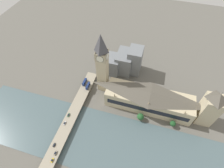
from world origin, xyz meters
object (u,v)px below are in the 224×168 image
at_px(clock_tower, 102,63).
at_px(car_southbound_mid, 69,115).
at_px(double_decker_bus_lead, 88,86).
at_px(car_northbound_lead, 65,123).
at_px(car_northbound_tail, 52,160).
at_px(victoria_tower, 210,108).
at_px(double_decker_bus_mid, 85,82).
at_px(parliament_hall, 149,99).
at_px(car_southbound_lead, 55,153).
at_px(car_northbound_mid, 54,145).
at_px(road_bridge, 66,128).

height_order(clock_tower, car_southbound_mid, clock_tower).
xyz_separation_m(clock_tower, double_decker_bus_lead, (-9.64, 17.44, -35.24)).
xyz_separation_m(car_northbound_lead, car_northbound_tail, (-38.45, -5.80, 0.02)).
bearing_deg(car_northbound_lead, victoria_tower, -70.39).
bearing_deg(car_northbound_lead, double_decker_bus_mid, 0.40).
bearing_deg(parliament_hall, clock_tower, 78.09).
height_order(parliament_hall, car_southbound_lead, parliament_hall).
bearing_deg(car_northbound_lead, double_decker_bus_lead, -6.30).
distance_m(victoria_tower, double_decker_bus_lead, 139.85).
height_order(double_decker_bus_lead, double_decker_bus_mid, double_decker_bus_lead).
height_order(victoria_tower, car_northbound_mid, victoria_tower).
height_order(double_decker_bus_mid, car_northbound_tail, double_decker_bus_mid).
relative_size(car_northbound_lead, car_southbound_mid, 1.00).
height_order(parliament_hall, victoria_tower, victoria_tower).
xyz_separation_m(clock_tower, car_northbound_tail, (-102.54, 17.65, -37.21)).
bearing_deg(road_bridge, car_southbound_mid, 12.09).
height_order(clock_tower, road_bridge, clock_tower).
bearing_deg(car_southbound_mid, double_decker_bus_mid, 0.18).
bearing_deg(double_decker_bus_lead, car_southbound_mid, 171.90).
distance_m(clock_tower, car_southbound_mid, 69.51).
bearing_deg(car_northbound_lead, clock_tower, -20.10).
height_order(victoria_tower, car_southbound_lead, victoria_tower).
height_order(clock_tower, car_southbound_lead, clock_tower).
xyz_separation_m(double_decker_bus_lead, car_northbound_tail, (-92.90, 0.21, -1.98)).
xyz_separation_m(parliament_hall, car_northbound_mid, (-76.30, 82.32, -7.65)).
height_order(double_decker_bus_mid, car_southbound_lead, double_decker_bus_mid).
xyz_separation_m(clock_tower, victoria_tower, (-12.47, -121.47, -19.30)).
distance_m(road_bridge, car_northbound_tail, 33.81).
distance_m(victoria_tower, car_southbound_lead, 163.20).
distance_m(car_northbound_lead, car_northbound_tail, 38.88).
xyz_separation_m(car_northbound_tail, car_southbound_lead, (6.96, 0.20, 0.08)).
height_order(road_bridge, car_northbound_tail, car_northbound_tail).
bearing_deg(double_decker_bus_lead, car_northbound_tail, 179.87).
xyz_separation_m(double_decker_bus_lead, car_northbound_lead, (-54.45, 6.01, -1.99)).
height_order(parliament_hall, car_northbound_mid, parliament_hall).
relative_size(parliament_hall, car_northbound_lead, 21.65).
distance_m(victoria_tower, car_southbound_mid, 151.99).
xyz_separation_m(parliament_hall, car_northbound_tail, (-90.01, 77.03, -7.63)).
xyz_separation_m(double_decker_bus_lead, double_decker_bus_mid, (4.70, 6.43, -0.03)).
xyz_separation_m(double_decker_bus_lead, car_southbound_mid, (-44.10, 6.28, -1.92)).
height_order(parliament_hall, car_southbound_mid, parliament_hall).
height_order(victoria_tower, double_decker_bus_lead, victoria_tower).
distance_m(road_bridge, double_decker_bus_lead, 59.43).
relative_size(road_bridge, car_northbound_lead, 36.52).
bearing_deg(double_decker_bus_mid, victoria_tower, -92.97).
bearing_deg(clock_tower, car_northbound_lead, 159.90).
relative_size(road_bridge, car_northbound_mid, 40.84).
height_order(car_northbound_lead, car_southbound_lead, car_southbound_lead).
xyz_separation_m(clock_tower, road_bridge, (-68.89, 20.47, -38.85)).
bearing_deg(car_northbound_tail, parliament_hall, -40.56).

